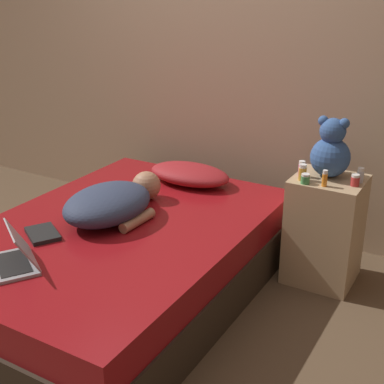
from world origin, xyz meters
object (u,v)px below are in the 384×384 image
book (43,234)px  bottle_red (355,180)px  pillow (190,174)px  bottle_pink (302,169)px  laptop (16,257)px  bottle_clear (360,175)px  teddy_bear (331,151)px  bottle_green (305,179)px  bottle_amber (302,172)px  person_lying (113,202)px  bottle_orange (325,178)px

book → bottle_red: bearing=37.1°
pillow → bottle_pink: 0.83m
bottle_red → laptop: bearing=-133.1°
laptop → bottle_clear: size_ratio=4.22×
bottle_red → bottle_clear: size_ratio=0.77×
laptop → teddy_bear: bearing=85.4°
bottle_green → bottle_pink: bearing=120.3°
bottle_red → bottle_green: 0.28m
book → bottle_green: bearing=39.7°
bottle_amber → book: size_ratio=0.36×
bottle_amber → pillow: bearing=172.7°
person_lying → bottle_pink: size_ratio=7.89×
bottle_red → bottle_pink: bottle_pink is taller
teddy_bear → bottle_red: (0.18, -0.08, -0.12)m
person_lying → teddy_bear: bearing=38.2°
person_lying → bottle_pink: (0.91, 0.67, 0.16)m
laptop → bottle_red: 1.88m
bottle_red → bottle_green: bearing=-157.2°
bottle_amber → bottle_pink: bearing=114.2°
laptop → bottle_amber: bearing=85.6°
teddy_bear → bottle_red: bearing=-25.0°
laptop → book: bearing=145.7°
book → pillow: bearing=75.5°
pillow → bottle_red: size_ratio=8.59×
bottle_clear → bottle_pink: bottle_pink is taller
pillow → teddy_bear: 0.99m
person_lying → laptop: (-0.06, -0.69, -0.05)m
bottle_green → bottle_orange: bearing=6.9°
bottle_orange → bottle_amber: (-0.14, 0.03, 0.00)m
bottle_clear → person_lying: bearing=-148.9°
bottle_amber → bottle_pink: (-0.02, 0.06, -0.00)m
bottle_red → book: bearing=-142.9°
pillow → bottle_amber: bearing=-7.3°
bottle_orange → bottle_green: (-0.11, -0.01, -0.02)m
laptop → bottle_red: (1.28, 1.37, 0.20)m
teddy_bear → bottle_pink: size_ratio=3.73×
bottle_amber → person_lying: bearing=-146.7°
bottle_clear → teddy_bear: bearing=176.4°
bottle_green → bottle_clear: size_ratio=0.66×
person_lying → book: bearing=-112.8°
pillow → person_lying: bearing=-98.1°
laptop → bottle_red: size_ratio=5.47×
teddy_bear → bottle_amber: 0.21m
laptop → bottle_red: bearing=79.5°
teddy_bear → bottle_pink: 0.20m
bottle_clear → bottle_red: bearing=-98.5°
teddy_bear → bottle_orange: bearing=-80.8°
teddy_bear → bottle_clear: teddy_bear is taller
laptop → bottle_green: bearing=83.6°
pillow → book: pillow is taller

